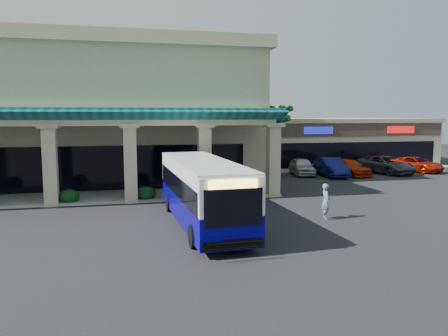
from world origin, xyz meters
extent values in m
plane|color=black|center=(0.00, 0.00, 0.00)|extent=(110.00, 110.00, 0.00)
imported|color=slate|center=(6.54, -1.30, 0.90)|extent=(0.52, 0.71, 1.81)
imported|color=#ABABAB|center=(11.98, 14.53, 0.75)|extent=(2.51, 4.63, 1.50)
imported|color=#0C1150|center=(14.02, 13.09, 0.80)|extent=(2.07, 4.95, 1.59)
imported|color=#9F1C00|center=(15.87, 13.45, 0.70)|extent=(2.82, 5.10, 1.40)
imported|color=#373944|center=(19.79, 13.83, 0.79)|extent=(3.96, 6.14, 1.58)
imported|color=#9A1806|center=(23.30, 14.21, 0.69)|extent=(3.78, 5.47, 1.39)
camera|label=1|loc=(-3.33, -21.29, 5.21)|focal=35.00mm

